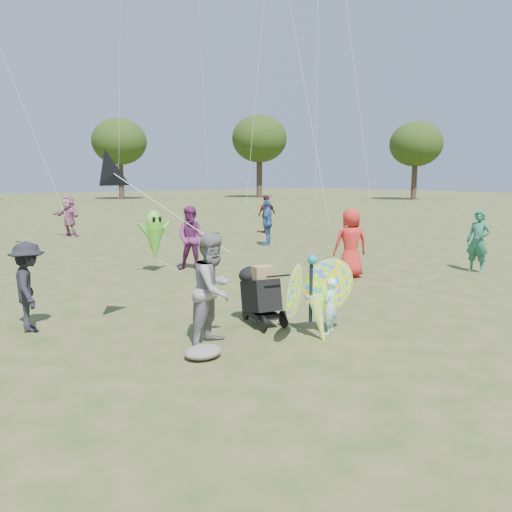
# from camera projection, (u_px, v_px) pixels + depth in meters

# --- Properties ---
(ground) EXTENTS (160.00, 160.00, 0.00)m
(ground) POSITION_uv_depth(u_px,v_px,m) (316.00, 325.00, 8.98)
(ground) COLOR #51592B
(ground) RESTS_ON ground
(child_girl) EXTENTS (0.42, 0.36, 0.96)m
(child_girl) POSITION_uv_depth(u_px,v_px,m) (329.00, 306.00, 8.43)
(child_girl) COLOR #B4F1FF
(child_girl) RESTS_ON ground
(adult_man) EXTENTS (1.08, 0.99, 1.78)m
(adult_man) POSITION_uv_depth(u_px,v_px,m) (213.00, 289.00, 7.89)
(adult_man) COLOR gray
(adult_man) RESTS_ON ground
(grey_bag) EXTENTS (0.58, 0.48, 0.18)m
(grey_bag) POSITION_uv_depth(u_px,v_px,m) (203.00, 352.00, 7.36)
(grey_bag) COLOR slate
(grey_bag) RESTS_ON ground
(crowd_a) EXTENTS (1.06, 0.94, 1.83)m
(crowd_a) POSITION_uv_depth(u_px,v_px,m) (351.00, 243.00, 13.16)
(crowd_a) COLOR red
(crowd_a) RESTS_ON ground
(crowd_b) EXTENTS (0.78, 1.11, 1.56)m
(crowd_b) POSITION_uv_depth(u_px,v_px,m) (29.00, 287.00, 8.58)
(crowd_b) COLOR black
(crowd_b) RESTS_ON ground
(crowd_c) EXTENTS (1.10, 0.96, 1.78)m
(crowd_c) POSITION_uv_depth(u_px,v_px,m) (267.00, 222.00, 19.38)
(crowd_c) COLOR #355892
(crowd_c) RESTS_ON ground
(crowd_e) EXTENTS (1.12, 1.11, 1.83)m
(crowd_e) POSITION_uv_depth(u_px,v_px,m) (192.00, 238.00, 14.15)
(crowd_e) COLOR #722665
(crowd_e) RESTS_ON ground
(crowd_f) EXTENTS (0.45, 0.66, 1.74)m
(crowd_f) POSITION_uv_depth(u_px,v_px,m) (478.00, 241.00, 13.86)
(crowd_f) COLOR #26674F
(crowd_f) RESTS_ON ground
(crowd_h) EXTENTS (1.10, 0.55, 1.80)m
(crowd_h) POSITION_uv_depth(u_px,v_px,m) (267.00, 214.00, 23.55)
(crowd_h) COLOR #4D191F
(crowd_h) RESTS_ON ground
(crowd_j) EXTENTS (1.04, 1.78, 1.83)m
(crowd_j) POSITION_uv_depth(u_px,v_px,m) (69.00, 216.00, 22.15)
(crowd_j) COLOR #B3668F
(crowd_j) RESTS_ON ground
(jogging_stroller) EXTENTS (0.66, 1.11, 1.09)m
(jogging_stroller) POSITION_uv_depth(u_px,v_px,m) (259.00, 291.00, 8.95)
(jogging_stroller) COLOR black
(jogging_stroller) RESTS_ON ground
(butterfly_kite) EXTENTS (1.74, 0.75, 1.61)m
(butterfly_kite) POSITION_uv_depth(u_px,v_px,m) (314.00, 298.00, 8.16)
(butterfly_kite) COLOR #E7245A
(butterfly_kite) RESTS_ON ground
(delta_kite_rig) EXTENTS (1.83, 1.67, 1.69)m
(delta_kite_rig) POSITION_uv_depth(u_px,v_px,m) (114.00, 173.00, 8.12)
(delta_kite_rig) COLOR black
(delta_kite_rig) RESTS_ON ground
(alien_kite) EXTENTS (1.12, 0.69, 1.74)m
(alien_kite) POSITION_uv_depth(u_px,v_px,m) (155.00, 238.00, 13.80)
(alien_kite) COLOR #5ECA2F
(alien_kite) RESTS_ON ground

